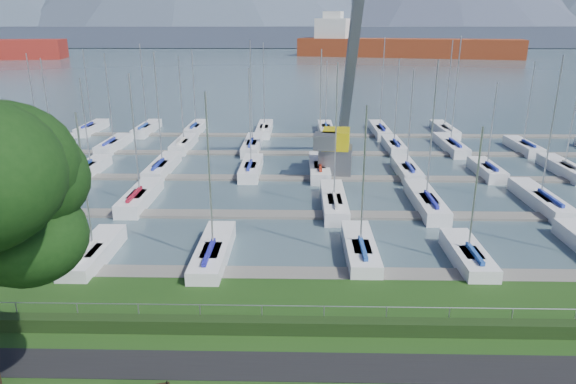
{
  "coord_description": "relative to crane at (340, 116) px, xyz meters",
  "views": [
    {
      "loc": [
        0.75,
        -21.65,
        14.12
      ],
      "look_at": [
        0.0,
        12.0,
        3.0
      ],
      "focal_mm": 32.0,
      "sensor_mm": 36.0,
      "label": 1
    }
  ],
  "objects": [
    {
      "name": "docks",
      "position": [
        -4.82,
        -3.08,
        -5.55
      ],
      "size": [
        90.0,
        41.6,
        0.25
      ],
      "color": "slate",
      "rests_on": "water"
    },
    {
      "name": "hedge",
      "position": [
        -4.82,
        -29.48,
        -4.98
      ],
      "size": [
        80.0,
        0.7,
        0.7
      ],
      "primitive_type": "cube",
      "color": "black",
      "rests_on": "grass"
    },
    {
      "name": "path",
      "position": [
        -4.82,
        -32.08,
        -5.32
      ],
      "size": [
        160.0,
        2.0,
        0.04
      ],
      "primitive_type": "cube",
      "color": "black",
      "rests_on": "grass"
    },
    {
      "name": "cargo_ship_mid",
      "position": [
        38.96,
        185.83,
        -1.75
      ],
      "size": [
        97.16,
        41.92,
        21.5
      ],
      "rotation": [
        0.0,
        0.0,
        -0.26
      ],
      "color": "maroon",
      "rests_on": "water"
    },
    {
      "name": "foothill",
      "position": [
        -4.82,
        300.92,
        0.67
      ],
      "size": [
        900.0,
        80.0,
        12.0
      ],
      "primitive_type": "cube",
      "color": "#3D4559",
      "rests_on": "water"
    },
    {
      "name": "sailboat_fleet",
      "position": [
        -6.89,
        -0.13,
        0.07
      ],
      "size": [
        74.3,
        49.43,
        13.3
      ],
      "color": "#2032A3",
      "rests_on": "water"
    },
    {
      "name": "fence",
      "position": [
        -4.82,
        -29.08,
        -4.13
      ],
      "size": [
        80.0,
        0.04,
        0.04
      ],
      "primitive_type": "cylinder",
      "rotation": [
        0.0,
        1.57,
        0.0
      ],
      "color": "#989AA1",
      "rests_on": "grass"
    },
    {
      "name": "crane",
      "position": [
        0.0,
        0.0,
        0.0
      ],
      "size": [
        4.92,
        13.34,
        22.35
      ],
      "rotation": [
        0.0,
        0.0,
        -0.12
      ],
      "color": "#5C5D64",
      "rests_on": "water"
    },
    {
      "name": "water",
      "position": [
        -4.82,
        230.92,
        -5.73
      ],
      "size": [
        800.0,
        540.0,
        0.2
      ],
      "primitive_type": "cube",
      "color": "#455B65"
    }
  ]
}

